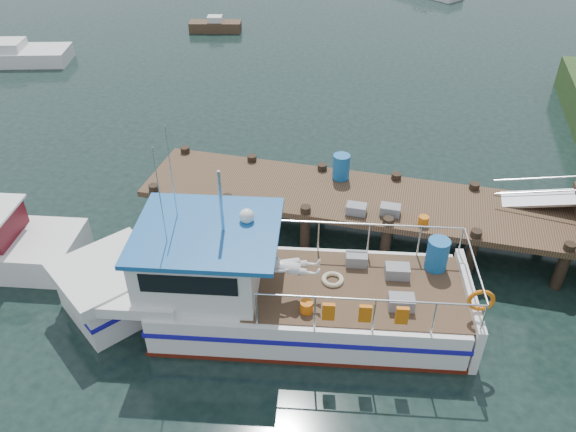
% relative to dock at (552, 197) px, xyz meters
% --- Properties ---
extents(ground_plane, '(160.00, 160.00, 0.00)m').
position_rel_dock_xyz_m(ground_plane, '(-6.51, -0.01, -2.24)').
color(ground_plane, black).
extents(dock, '(16.60, 3.00, 4.78)m').
position_rel_dock_xyz_m(dock, '(0.00, 0.00, 0.00)').
color(dock, '#483322').
rests_on(dock, ground).
extents(lobster_boat, '(11.50, 4.93, 5.48)m').
position_rel_dock_xyz_m(lobster_boat, '(-7.59, -4.56, -1.25)').
color(lobster_boat, silver).
rests_on(lobster_boat, ground).
extents(moored_rowboat, '(3.44, 1.85, 0.95)m').
position_rel_dock_xyz_m(moored_rowboat, '(-17.47, 19.10, -1.89)').
color(moored_rowboat, '#483322').
rests_on(moored_rowboat, ground).
extents(moored_a, '(6.95, 3.96, 1.21)m').
position_rel_dock_xyz_m(moored_a, '(-26.68, 10.93, -1.79)').
color(moored_a, silver).
rests_on(moored_a, ground).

